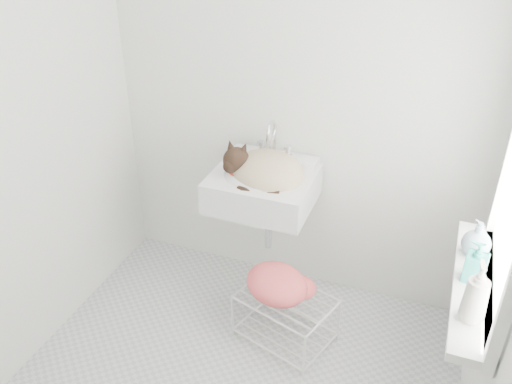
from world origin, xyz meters
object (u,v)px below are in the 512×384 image
(wire_rack, at_px, (285,317))
(bottle_b, at_px, (472,280))
(bottle_c, at_px, (474,254))
(cat, at_px, (264,170))
(bottle_a, at_px, (470,319))
(sink, at_px, (263,174))

(wire_rack, relative_size, bottle_b, 2.66)
(wire_rack, relative_size, bottle_c, 3.04)
(cat, bearing_deg, bottle_a, -30.47)
(bottle_a, relative_size, bottle_c, 1.31)
(bottle_b, bearing_deg, cat, 154.58)
(cat, relative_size, wire_rack, 0.91)
(sink, relative_size, cat, 1.26)
(wire_rack, bearing_deg, bottle_c, -3.07)
(wire_rack, height_order, bottle_b, bottle_b)
(sink, height_order, cat, cat)
(bottle_b, xyz_separation_m, bottle_c, (0.00, 0.19, 0.00))
(wire_rack, xyz_separation_m, bottle_b, (0.86, -0.23, 0.70))
(bottle_c, bearing_deg, bottle_b, -90.00)
(bottle_b, relative_size, bottle_c, 1.14)
(sink, bearing_deg, bottle_a, -35.10)
(bottle_c, bearing_deg, cat, 163.09)
(sink, bearing_deg, bottle_c, -17.54)
(cat, xyz_separation_m, bottle_c, (1.09, -0.33, -0.04))
(wire_rack, height_order, bottle_c, bottle_c)
(wire_rack, distance_m, bottle_c, 1.11)
(cat, relative_size, bottle_b, 2.43)
(cat, height_order, bottle_c, cat)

